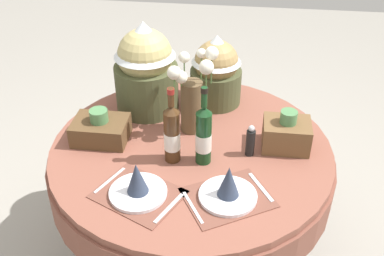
# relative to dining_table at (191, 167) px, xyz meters

# --- Properties ---
(ground) EXTENTS (8.00, 8.00, 0.00)m
(ground) POSITION_rel_dining_table_xyz_m (0.00, 0.00, -0.59)
(ground) COLOR #9E998E
(dining_table) EXTENTS (1.36, 1.36, 0.72)m
(dining_table) POSITION_rel_dining_table_xyz_m (0.00, 0.00, 0.00)
(dining_table) COLOR brown
(dining_table) RESTS_ON ground
(place_setting_left) EXTENTS (0.42, 0.38, 0.16)m
(place_setting_left) POSITION_rel_dining_table_xyz_m (-0.17, -0.36, 0.18)
(place_setting_left) COLOR brown
(place_setting_left) RESTS_ON dining_table
(place_setting_right) EXTENTS (0.42, 0.40, 0.16)m
(place_setting_right) POSITION_rel_dining_table_xyz_m (0.19, -0.34, 0.18)
(place_setting_right) COLOR brown
(place_setting_right) RESTS_ON dining_table
(flower_vase) EXTENTS (0.22, 0.17, 0.45)m
(flower_vase) POSITION_rel_dining_table_xyz_m (-0.01, 0.13, 0.34)
(flower_vase) COLOR brown
(flower_vase) RESTS_ON dining_table
(wine_bottle_left) EXTENTS (0.07, 0.07, 0.38)m
(wine_bottle_left) POSITION_rel_dining_table_xyz_m (0.07, -0.11, 0.28)
(wine_bottle_left) COLOR #143819
(wine_bottle_left) RESTS_ON dining_table
(wine_bottle_centre) EXTENTS (0.07, 0.07, 0.37)m
(wine_bottle_centre) POSITION_rel_dining_table_xyz_m (-0.07, -0.11, 0.27)
(wine_bottle_centre) COLOR #422814
(wine_bottle_centre) RESTS_ON dining_table
(pepper_mill) EXTENTS (0.04, 0.04, 0.16)m
(pepper_mill) POSITION_rel_dining_table_xyz_m (0.28, -0.03, 0.20)
(pepper_mill) COLOR black
(pepper_mill) RESTS_ON dining_table
(gift_tub_back_left) EXTENTS (0.33, 0.33, 0.48)m
(gift_tub_back_left) POSITION_rel_dining_table_xyz_m (-0.27, 0.31, 0.39)
(gift_tub_back_left) COLOR #474C2D
(gift_tub_back_left) RESTS_ON dining_table
(gift_tub_back_centre) EXTENTS (0.27, 0.27, 0.39)m
(gift_tub_back_centre) POSITION_rel_dining_table_xyz_m (0.08, 0.42, 0.33)
(gift_tub_back_centre) COLOR #474C2D
(gift_tub_back_centre) RESTS_ON dining_table
(woven_basket_side_left) EXTENTS (0.26, 0.19, 0.16)m
(woven_basket_side_left) POSITION_rel_dining_table_xyz_m (-0.44, -0.00, 0.19)
(woven_basket_side_left) COLOR brown
(woven_basket_side_left) RESTS_ON dining_table
(woven_basket_side_right) EXTENTS (0.22, 0.17, 0.19)m
(woven_basket_side_right) POSITION_rel_dining_table_xyz_m (0.44, 0.05, 0.21)
(woven_basket_side_right) COLOR brown
(woven_basket_side_right) RESTS_ON dining_table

